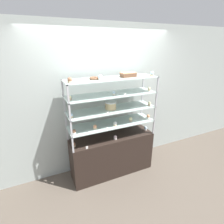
# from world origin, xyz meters

# --- Properties ---
(ground_plane) EXTENTS (20.00, 20.00, 0.00)m
(ground_plane) POSITION_xyz_m (0.00, 0.00, 0.00)
(ground_plane) COLOR brown
(back_wall) EXTENTS (8.00, 0.05, 2.60)m
(back_wall) POSITION_xyz_m (0.00, 0.36, 1.30)
(back_wall) COLOR #A8B2AD
(back_wall) RESTS_ON ground_plane
(display_base) EXTENTS (1.48, 0.43, 0.74)m
(display_base) POSITION_xyz_m (0.00, 0.00, 0.37)
(display_base) COLOR black
(display_base) RESTS_ON ground_plane
(display_riser_lower) EXTENTS (1.48, 0.43, 0.26)m
(display_riser_lower) POSITION_xyz_m (0.00, 0.00, 0.98)
(display_riser_lower) COLOR #B7B7BC
(display_riser_lower) RESTS_ON display_base
(display_riser_middle) EXTENTS (1.48, 0.43, 0.26)m
(display_riser_middle) POSITION_xyz_m (0.00, 0.00, 1.24)
(display_riser_middle) COLOR #B7B7BC
(display_riser_middle) RESTS_ON display_riser_lower
(display_riser_upper) EXTENTS (1.48, 0.43, 0.26)m
(display_riser_upper) POSITION_xyz_m (0.00, 0.00, 1.49)
(display_riser_upper) COLOR #B7B7BC
(display_riser_upper) RESTS_ON display_riser_middle
(display_riser_top) EXTENTS (1.48, 0.43, 0.26)m
(display_riser_top) POSITION_xyz_m (0.00, 0.00, 1.75)
(display_riser_top) COLOR #B7B7BC
(display_riser_top) RESTS_ON display_riser_upper
(layer_cake_centerpiece) EXTENTS (0.19, 0.19, 0.13)m
(layer_cake_centerpiece) POSITION_xyz_m (-0.02, 0.02, 1.32)
(layer_cake_centerpiece) COLOR #DBBC84
(layer_cake_centerpiece) RESTS_ON display_riser_middle
(sheet_cake_frosted) EXTENTS (0.24, 0.14, 0.07)m
(sheet_cake_frosted) POSITION_xyz_m (0.29, -0.00, 1.80)
(sheet_cake_frosted) COLOR brown
(sheet_cake_frosted) RESTS_ON display_riser_top
(cupcake_0) EXTENTS (0.06, 0.06, 0.07)m
(cupcake_0) POSITION_xyz_m (-0.68, -0.05, 0.78)
(cupcake_0) COLOR #CCB28C
(cupcake_0) RESTS_ON display_base
(cupcake_1) EXTENTS (0.06, 0.06, 0.07)m
(cupcake_1) POSITION_xyz_m (0.01, -0.11, 0.78)
(cupcake_1) COLOR white
(cupcake_1) RESTS_ON display_base
(cupcake_2) EXTENTS (0.06, 0.06, 0.07)m
(cupcake_2) POSITION_xyz_m (0.68, -0.04, 0.78)
(cupcake_2) COLOR white
(cupcake_2) RESTS_ON display_base
(price_tag_0) EXTENTS (0.04, 0.00, 0.04)m
(price_tag_0) POSITION_xyz_m (-0.51, -0.20, 0.76)
(price_tag_0) COLOR white
(price_tag_0) RESTS_ON display_base
(cupcake_3) EXTENTS (0.06, 0.06, 0.07)m
(cupcake_3) POSITION_xyz_m (-0.67, -0.12, 1.03)
(cupcake_3) COLOR white
(cupcake_3) RESTS_ON display_riser_lower
(cupcake_4) EXTENTS (0.06, 0.06, 0.07)m
(cupcake_4) POSITION_xyz_m (-0.33, -0.09, 1.03)
(cupcake_4) COLOR #CCB28C
(cupcake_4) RESTS_ON display_riser_lower
(cupcake_5) EXTENTS (0.06, 0.06, 0.07)m
(cupcake_5) POSITION_xyz_m (0.01, -0.11, 1.03)
(cupcake_5) COLOR #CCB28C
(cupcake_5) RESTS_ON display_riser_lower
(cupcake_6) EXTENTS (0.06, 0.06, 0.07)m
(cupcake_6) POSITION_xyz_m (0.33, -0.06, 1.03)
(cupcake_6) COLOR #CCB28C
(cupcake_6) RESTS_ON display_riser_lower
(cupcake_7) EXTENTS (0.06, 0.06, 0.07)m
(cupcake_7) POSITION_xyz_m (0.68, -0.08, 1.03)
(cupcake_7) COLOR beige
(cupcake_7) RESTS_ON display_riser_lower
(price_tag_1) EXTENTS (0.04, 0.00, 0.04)m
(price_tag_1) POSITION_xyz_m (-0.18, -0.20, 1.02)
(price_tag_1) COLOR white
(price_tag_1) RESTS_ON display_riser_lower
(cupcake_8) EXTENTS (0.05, 0.05, 0.07)m
(cupcake_8) POSITION_xyz_m (-0.69, -0.09, 1.29)
(cupcake_8) COLOR #CCB28C
(cupcake_8) RESTS_ON display_riser_middle
(cupcake_9) EXTENTS (0.05, 0.05, 0.07)m
(cupcake_9) POSITION_xyz_m (0.67, -0.10, 1.29)
(cupcake_9) COLOR #CCB28C
(cupcake_9) RESTS_ON display_riser_middle
(price_tag_2) EXTENTS (0.04, 0.00, 0.04)m
(price_tag_2) POSITION_xyz_m (-0.16, -0.20, 1.27)
(price_tag_2) COLOR white
(price_tag_2) RESTS_ON display_riser_middle
(cupcake_10) EXTENTS (0.05, 0.05, 0.06)m
(cupcake_10) POSITION_xyz_m (-0.67, -0.04, 1.54)
(cupcake_10) COLOR #CCB28C
(cupcake_10) RESTS_ON display_riser_upper
(cupcake_11) EXTENTS (0.05, 0.05, 0.06)m
(cupcake_11) POSITION_xyz_m (-0.00, -0.07, 1.54)
(cupcake_11) COLOR beige
(cupcake_11) RESTS_ON display_riser_upper
(cupcake_12) EXTENTS (0.05, 0.05, 0.06)m
(cupcake_12) POSITION_xyz_m (0.67, -0.06, 1.54)
(cupcake_12) COLOR #CCB28C
(cupcake_12) RESTS_ON display_riser_upper
(price_tag_3) EXTENTS (0.04, 0.00, 0.04)m
(price_tag_3) POSITION_xyz_m (0.13, -0.20, 1.53)
(price_tag_3) COLOR white
(price_tag_3) RESTS_ON display_riser_upper
(cupcake_13) EXTENTS (0.06, 0.06, 0.08)m
(cupcake_13) POSITION_xyz_m (-0.67, -0.10, 1.80)
(cupcake_13) COLOR #CCB28C
(cupcake_13) RESTS_ON display_riser_top
(cupcake_14) EXTENTS (0.06, 0.06, 0.08)m
(cupcake_14) POSITION_xyz_m (-0.21, -0.05, 1.80)
(cupcake_14) COLOR white
(cupcake_14) RESTS_ON display_riser_top
(cupcake_15) EXTENTS (0.06, 0.06, 0.08)m
(cupcake_15) POSITION_xyz_m (0.68, -0.09, 1.80)
(cupcake_15) COLOR #CCB28C
(cupcake_15) RESTS_ON display_riser_top
(price_tag_4) EXTENTS (0.04, 0.00, 0.04)m
(price_tag_4) POSITION_xyz_m (0.45, -0.20, 1.78)
(price_tag_4) COLOR white
(price_tag_4) RESTS_ON display_riser_top
(donut_glazed) EXTENTS (0.14, 0.14, 0.03)m
(donut_glazed) POSITION_xyz_m (-0.28, 0.02, 1.78)
(donut_glazed) COLOR brown
(donut_glazed) RESTS_ON display_riser_top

